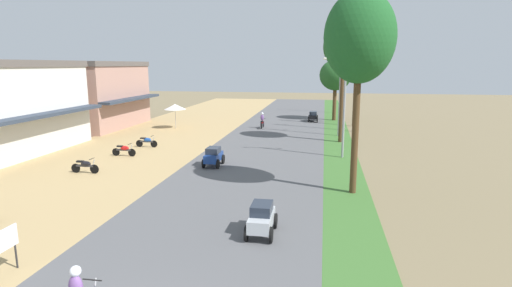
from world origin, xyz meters
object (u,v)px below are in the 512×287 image
utility_pole_near (357,82)px  motorbike_ahead_second (262,121)px  vendor_umbrella (175,107)px  car_sedan_black (313,116)px  median_tree_nearest (360,38)px  streetlamp_mid (340,88)px  car_hatchback_blue (213,156)px  car_hatchback_silver (262,218)px  streetlamp_near (345,99)px  street_signboard (2,244)px  median_tree_second (344,48)px  median_tree_third (335,75)px  parked_motorbike_second (85,165)px  parked_motorbike_third (124,149)px  streetlamp_far (335,80)px  utility_pole_far (355,82)px  parked_motorbike_fourth (147,141)px

utility_pole_near → motorbike_ahead_second: 10.22m
vendor_umbrella → car_sedan_black: vendor_umbrella is taller
median_tree_nearest → streetlamp_mid: bearing=90.6°
utility_pole_near → car_hatchback_blue: (-10.13, -16.18, -4.14)m
median_tree_nearest → car_hatchback_silver: size_ratio=5.02×
streetlamp_near → street_signboard: bearing=-120.8°
vendor_umbrella → streetlamp_near: (16.53, -10.86, 1.91)m
utility_pole_near → car_hatchback_silver: size_ratio=4.69×
median_tree_second → utility_pole_near: bearing=74.9°
median_tree_third → car_hatchback_blue: 25.78m
streetlamp_mid → parked_motorbike_second: bearing=-134.0°
street_signboard → median_tree_nearest: 16.82m
parked_motorbike_third → streetlamp_far: size_ratio=0.24×
streetlamp_mid → utility_pole_near: (1.73, 3.00, 0.44)m
parked_motorbike_second → utility_pole_near: size_ratio=0.19×
median_tree_nearest → motorbike_ahead_second: 23.11m
vendor_umbrella → utility_pole_far: 19.11m
streetlamp_mid → utility_pole_far: size_ratio=0.83×
median_tree_nearest → median_tree_third: (-0.38, 28.22, -2.50)m
street_signboard → streetlamp_far: bearing=76.5°
utility_pole_far → car_hatchback_blue: (-10.15, -19.82, -4.03)m
median_tree_nearest → motorbike_ahead_second: bearing=110.9°
parked_motorbike_fourth → car_hatchback_silver: car_hatchback_silver is taller
streetlamp_near → streetlamp_far: 27.81m
parked_motorbike_second → median_tree_nearest: 17.48m
parked_motorbike_fourth → streetlamp_far: (15.32, 26.68, 3.91)m
parked_motorbike_third → car_sedan_black: 24.29m
median_tree_nearest → streetlamp_mid: median_tree_nearest is taller
streetlamp_mid → median_tree_second: bearing=-88.8°
median_tree_second → utility_pole_near: size_ratio=1.04×
parked_motorbike_fourth → utility_pole_far: 22.92m
parked_motorbike_fourth → street_signboard: 20.26m
median_tree_nearest → streetlamp_near: (-0.20, 8.21, -3.61)m
utility_pole_near → car_sedan_black: utility_pole_near is taller
median_tree_second → utility_pole_near: (1.66, 6.17, -3.04)m
streetlamp_near → utility_pole_far: size_ratio=0.78×
parked_motorbike_second → median_tree_second: median_tree_second is taller
vendor_umbrella → median_tree_nearest: (16.73, -19.07, 5.52)m
streetlamp_mid → motorbike_ahead_second: 9.04m
utility_pole_near → median_tree_second: bearing=-105.1°
car_hatchback_blue → utility_pole_near: bearing=58.0°
vendor_umbrella → car_sedan_black: size_ratio=1.12×
parked_motorbike_fourth → car_hatchback_silver: size_ratio=0.90×
utility_pole_far → median_tree_second: bearing=-99.8°
street_signboard → streetlamp_near: streetlamp_near is taller
median_tree_third → car_hatchback_silver: bearing=-95.8°
median_tree_nearest → streetlamp_near: 8.97m
streetlamp_mid → car_sedan_black: size_ratio=3.36×
car_hatchback_silver → motorbike_ahead_second: 26.90m
parked_motorbike_third → parked_motorbike_fourth: bearing=86.0°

